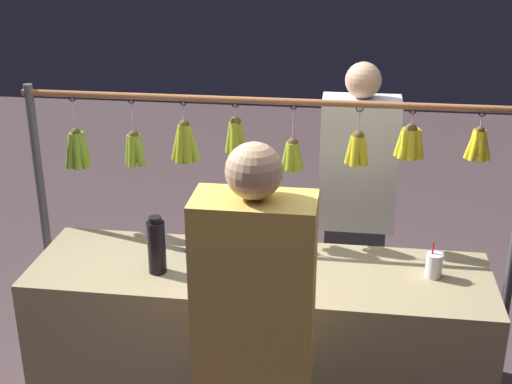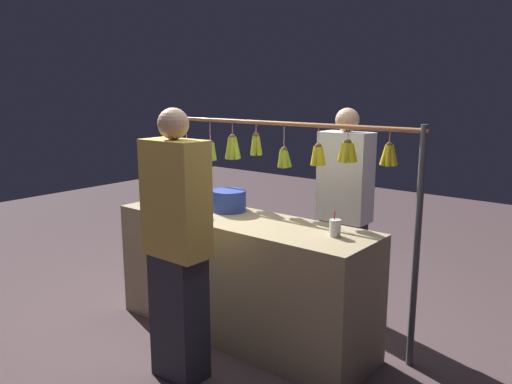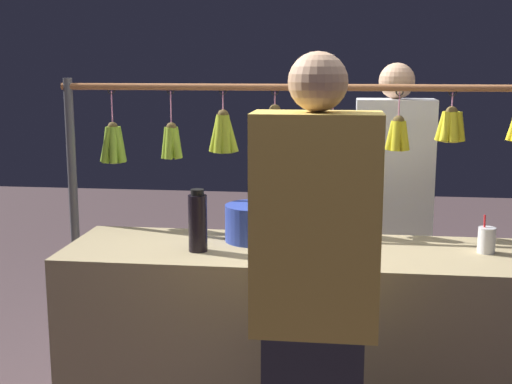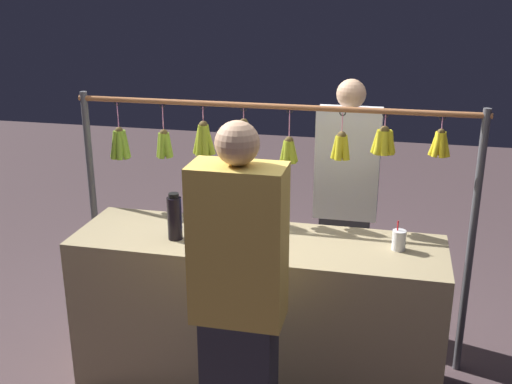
{
  "view_description": "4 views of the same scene",
  "coord_description": "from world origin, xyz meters",
  "px_view_note": "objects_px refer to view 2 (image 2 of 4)",
  "views": [
    {
      "loc": [
        -0.37,
        2.74,
        2.39
      ],
      "look_at": [
        0.01,
        0.0,
        1.26
      ],
      "focal_mm": 49.47,
      "sensor_mm": 36.0,
      "label": 1
    },
    {
      "loc": [
        -2.32,
        2.68,
        1.81
      ],
      "look_at": [
        -0.14,
        0.0,
        1.11
      ],
      "focal_mm": 35.51,
      "sensor_mm": 36.0,
      "label": 2
    },
    {
      "loc": [
        -0.15,
        2.82,
        1.67
      ],
      "look_at": [
        0.2,
        0.0,
        1.14
      ],
      "focal_mm": 48.2,
      "sensor_mm": 36.0,
      "label": 3
    },
    {
      "loc": [
        -0.69,
        3.04,
        2.24
      ],
      "look_at": [
        0.0,
        0.0,
        1.17
      ],
      "focal_mm": 43.38,
      "sensor_mm": 36.0,
      "label": 4
    }
  ],
  "objects_px": {
    "customer_person": "(177,250)",
    "water_bottle": "(190,195)",
    "blue_bucket": "(229,201)",
    "drink_cup": "(335,228)",
    "vendor_person": "(344,217)"
  },
  "relations": [
    {
      "from": "customer_person",
      "to": "water_bottle",
      "type": "bearing_deg",
      "value": -49.46
    },
    {
      "from": "blue_bucket",
      "to": "drink_cup",
      "type": "xyz_separation_m",
      "value": [
        -0.98,
        0.08,
        -0.03
      ]
    },
    {
      "from": "drink_cup",
      "to": "customer_person",
      "type": "distance_m",
      "value": 1.0
    },
    {
      "from": "blue_bucket",
      "to": "drink_cup",
      "type": "distance_m",
      "value": 0.98
    },
    {
      "from": "drink_cup",
      "to": "customer_person",
      "type": "relative_size",
      "value": 0.09
    },
    {
      "from": "water_bottle",
      "to": "drink_cup",
      "type": "relative_size",
      "value": 1.66
    },
    {
      "from": "drink_cup",
      "to": "blue_bucket",
      "type": "bearing_deg",
      "value": -4.64
    },
    {
      "from": "drink_cup",
      "to": "vendor_person",
      "type": "relative_size",
      "value": 0.1
    },
    {
      "from": "water_bottle",
      "to": "vendor_person",
      "type": "height_order",
      "value": "vendor_person"
    },
    {
      "from": "water_bottle",
      "to": "customer_person",
      "type": "height_order",
      "value": "customer_person"
    },
    {
      "from": "blue_bucket",
      "to": "vendor_person",
      "type": "distance_m",
      "value": 0.92
    },
    {
      "from": "blue_bucket",
      "to": "customer_person",
      "type": "relative_size",
      "value": 0.15
    },
    {
      "from": "water_bottle",
      "to": "customer_person",
      "type": "distance_m",
      "value": 0.81
    },
    {
      "from": "water_bottle",
      "to": "blue_bucket",
      "type": "bearing_deg",
      "value": -136.69
    },
    {
      "from": "water_bottle",
      "to": "drink_cup",
      "type": "height_order",
      "value": "water_bottle"
    }
  ]
}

